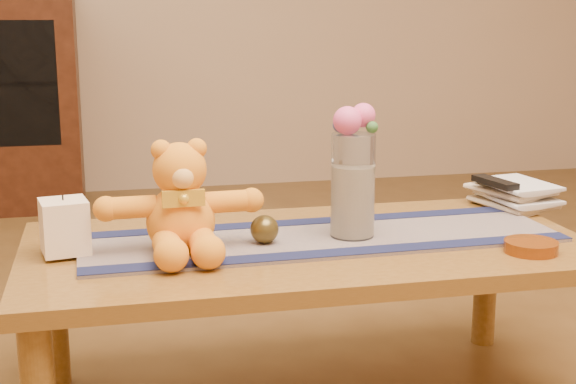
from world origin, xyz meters
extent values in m
cube|color=brown|center=(0.00, 0.00, 0.43)|extent=(1.40, 0.70, 0.04)
cylinder|color=brown|center=(-0.64, 0.29, 0.21)|extent=(0.07, 0.07, 0.41)
cylinder|color=brown|center=(0.64, 0.29, 0.21)|extent=(0.07, 0.07, 0.41)
cube|color=#191743|center=(0.04, 0.01, 0.45)|extent=(1.21, 0.38, 0.01)
cube|color=#131839|center=(0.04, -0.13, 0.46)|extent=(1.20, 0.09, 0.00)
cube|color=#131839|center=(0.04, 0.16, 0.46)|extent=(1.20, 0.09, 0.00)
cube|color=#FFE3BB|center=(-0.58, 0.02, 0.52)|extent=(0.12, 0.12, 0.13)
cylinder|color=black|center=(-0.58, 0.02, 0.59)|extent=(0.00, 0.00, 0.01)
cylinder|color=silver|center=(0.12, 0.00, 0.59)|extent=(0.11, 0.11, 0.26)
cylinder|color=beige|center=(0.12, 0.00, 0.55)|extent=(0.09, 0.09, 0.18)
sphere|color=#E9528F|center=(0.10, -0.01, 0.75)|extent=(0.07, 0.07, 0.07)
sphere|color=#E9528F|center=(0.14, 0.00, 0.76)|extent=(0.06, 0.06, 0.06)
sphere|color=#435092|center=(0.13, 0.03, 0.75)|extent=(0.04, 0.04, 0.04)
sphere|color=#435092|center=(0.09, 0.02, 0.74)|extent=(0.04, 0.04, 0.04)
sphere|color=#33662D|center=(0.16, -0.02, 0.74)|extent=(0.03, 0.03, 0.03)
sphere|color=#4A3D18|center=(-0.11, -0.01, 0.49)|extent=(0.07, 0.07, 0.07)
imported|color=beige|center=(0.60, 0.19, 0.46)|extent=(0.22, 0.26, 0.02)
imported|color=beige|center=(0.60, 0.19, 0.48)|extent=(0.19, 0.24, 0.02)
imported|color=beige|center=(0.59, 0.20, 0.50)|extent=(0.23, 0.26, 0.02)
imported|color=beige|center=(0.60, 0.19, 0.52)|extent=(0.20, 0.25, 0.02)
cube|color=black|center=(0.60, 0.19, 0.54)|extent=(0.08, 0.17, 0.02)
cylinder|color=#BF5914|center=(0.50, -0.21, 0.46)|extent=(0.14, 0.14, 0.03)
camera|label=1|loc=(-0.48, -1.90, 1.02)|focal=50.92mm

